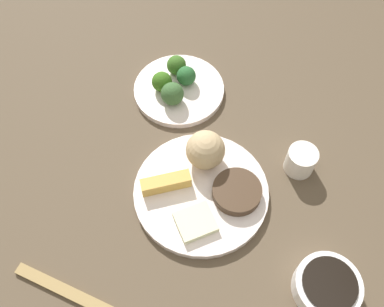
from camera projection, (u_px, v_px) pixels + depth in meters
The scene contains 15 objects.
tabletop at pixel (192, 217), 0.81m from camera, with size 2.20×2.20×0.02m, color brown.
main_plate at pixel (201, 192), 0.82m from camera, with size 0.26×0.26×0.02m, color white.
rice_scoop at pixel (205, 150), 0.82m from camera, with size 0.08×0.08×0.08m, color tan.
spring_roll at pixel (166, 183), 0.81m from camera, with size 0.10×0.03×0.03m, color gold.
crab_rangoon_wonton at pixel (197, 222), 0.77m from camera, with size 0.06×0.07×0.01m, color beige.
stir_fry_heap at pixel (237, 192), 0.80m from camera, with size 0.10×0.10×0.02m, color #432F1F.
broccoli_plate at pixel (179, 90), 0.96m from camera, with size 0.21×0.21×0.01m, color white.
broccoli_floret_0 at pixel (186, 76), 0.94m from camera, with size 0.04×0.04×0.04m, color #275F2E.
broccoli_floret_1 at pixel (162, 82), 0.93m from camera, with size 0.05×0.05×0.05m, color #34631A.
broccoli_floret_2 at pixel (172, 94), 0.91m from camera, with size 0.05×0.05×0.05m, color #375D2F.
broccoli_floret_4 at pixel (176, 65), 0.96m from camera, with size 0.04×0.04×0.04m, color #366220.
soy_sauce_bowl at pixel (327, 287), 0.71m from camera, with size 0.11×0.11×0.04m, color white.
soy_sauce_bowl_liquid at pixel (330, 284), 0.70m from camera, with size 0.09×0.09×0.00m, color black.
teacup at pixel (301, 161), 0.83m from camera, with size 0.06×0.06×0.06m, color white.
chopsticks_pair at pixel (75, 295), 0.72m from camera, with size 0.24×0.02×0.01m, color #9D7F4B.
Camera 1 is at (-0.30, 0.08, 0.77)m, focal length 39.00 mm.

